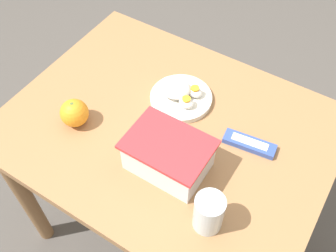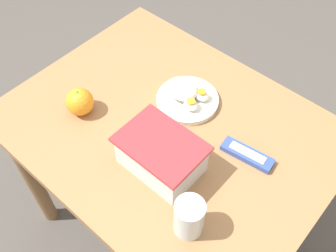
# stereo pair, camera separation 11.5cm
# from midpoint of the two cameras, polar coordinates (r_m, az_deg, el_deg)

# --- Properties ---
(ground_plane) EXTENTS (10.00, 10.00, 0.00)m
(ground_plane) POSITION_cam_midpoint_polar(r_m,az_deg,el_deg) (1.80, -1.89, -14.19)
(ground_plane) COLOR #4C4742
(table) EXTENTS (0.97, 0.75, 0.71)m
(table) POSITION_cam_midpoint_polar(r_m,az_deg,el_deg) (1.28, -2.58, -3.42)
(table) COLOR #996B42
(table) RESTS_ON ground_plane
(food_container) EXTENTS (0.23, 0.16, 0.11)m
(food_container) POSITION_cam_midpoint_polar(r_m,az_deg,el_deg) (1.06, -3.04, -4.63)
(food_container) COLOR white
(food_container) RESTS_ON table
(orange_fruit) EXTENTS (0.09, 0.09, 0.09)m
(orange_fruit) POSITION_cam_midpoint_polar(r_m,az_deg,el_deg) (1.21, -16.11, 1.66)
(orange_fruit) COLOR orange
(orange_fruit) RESTS_ON table
(rice_plate) EXTENTS (0.20, 0.20, 0.07)m
(rice_plate) POSITION_cam_midpoint_polar(r_m,az_deg,el_deg) (1.24, -0.96, 4.45)
(rice_plate) COLOR silver
(rice_plate) RESTS_ON table
(candy_bar) EXTENTS (0.16, 0.07, 0.02)m
(candy_bar) POSITION_cam_midpoint_polar(r_m,az_deg,el_deg) (1.15, 8.96, -2.74)
(candy_bar) COLOR #334C9E
(candy_bar) RESTS_ON table
(drinking_glass) EXTENTS (0.08, 0.08, 0.11)m
(drinking_glass) POSITION_cam_midpoint_polar(r_m,az_deg,el_deg) (0.97, 2.50, -12.71)
(drinking_glass) COLOR silver
(drinking_glass) RESTS_ON table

